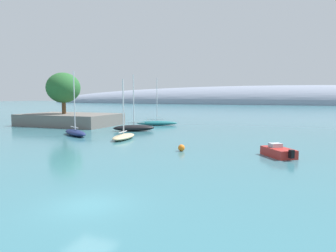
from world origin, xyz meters
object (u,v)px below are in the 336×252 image
(motorboat_red_outer, at_px, (278,152))
(sailboat_teal_end_of_line, at_px, (157,123))
(sailboat_black_outer_mooring, at_px, (134,128))
(sailboat_sand_mid_mooring, at_px, (124,136))
(sailboat_navy_near_shore, at_px, (75,132))
(mooring_buoy_orange, at_px, (181,148))
(tree_clump_shore, at_px, (63,88))

(motorboat_red_outer, bearing_deg, sailboat_teal_end_of_line, 7.75)
(sailboat_black_outer_mooring, xyz_separation_m, sailboat_teal_end_of_line, (-0.62, 11.15, -0.09))
(sailboat_teal_end_of_line, bearing_deg, sailboat_sand_mid_mooring, -102.01)
(sailboat_sand_mid_mooring, height_order, sailboat_black_outer_mooring, sailboat_black_outer_mooring)
(sailboat_black_outer_mooring, height_order, sailboat_teal_end_of_line, sailboat_black_outer_mooring)
(sailboat_navy_near_shore, bearing_deg, mooring_buoy_orange, 13.48)
(sailboat_navy_near_shore, xyz_separation_m, sailboat_black_outer_mooring, (5.26, 8.63, 0.08))
(sailboat_navy_near_shore, bearing_deg, sailboat_teal_end_of_line, 109.54)
(sailboat_navy_near_shore, relative_size, mooring_buoy_orange, 13.15)
(sailboat_navy_near_shore, distance_m, sailboat_black_outer_mooring, 10.11)
(motorboat_red_outer, xyz_separation_m, mooring_buoy_orange, (-9.78, -0.56, -0.10))
(sailboat_teal_end_of_line, bearing_deg, motorboat_red_outer, -70.06)
(sailboat_teal_end_of_line, distance_m, motorboat_red_outer, 35.42)
(sailboat_navy_near_shore, relative_size, sailboat_black_outer_mooring, 1.01)
(mooring_buoy_orange, bearing_deg, tree_clump_shore, 148.34)
(sailboat_black_outer_mooring, bearing_deg, motorboat_red_outer, 117.85)
(sailboat_navy_near_shore, xyz_separation_m, sailboat_teal_end_of_line, (4.64, 19.78, -0.02))
(sailboat_sand_mid_mooring, height_order, sailboat_teal_end_of_line, sailboat_teal_end_of_line)
(tree_clump_shore, relative_size, sailboat_sand_mid_mooring, 1.01)
(tree_clump_shore, relative_size, sailboat_navy_near_shore, 0.87)
(sailboat_teal_end_of_line, bearing_deg, sailboat_navy_near_shore, -126.33)
(sailboat_teal_end_of_line, xyz_separation_m, mooring_buoy_orange, (14.41, -26.44, -0.14))
(sailboat_navy_near_shore, relative_size, motorboat_red_outer, 2.36)
(sailboat_black_outer_mooring, bearing_deg, sailboat_sand_mid_mooring, 79.78)
(sailboat_navy_near_shore, height_order, motorboat_red_outer, sailboat_navy_near_shore)
(tree_clump_shore, height_order, motorboat_red_outer, tree_clump_shore)
(motorboat_red_outer, distance_m, mooring_buoy_orange, 9.79)
(tree_clump_shore, distance_m, motorboat_red_outer, 46.41)
(sailboat_teal_end_of_line, bearing_deg, mooring_buoy_orange, -84.54)
(sailboat_sand_mid_mooring, bearing_deg, motorboat_red_outer, -112.24)
(sailboat_black_outer_mooring, bearing_deg, mooring_buoy_orange, 101.89)
(sailboat_black_outer_mooring, distance_m, mooring_buoy_orange, 20.59)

